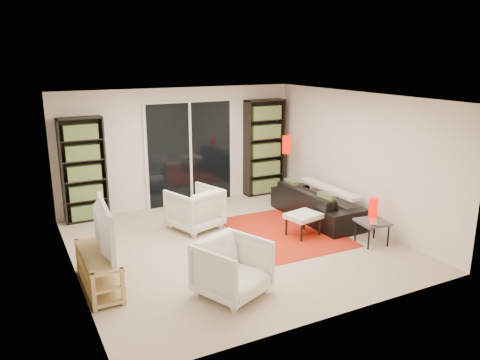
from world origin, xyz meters
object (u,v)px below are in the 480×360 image
at_px(bookshelf_left, 84,170).
at_px(armchair_front, 232,268).
at_px(side_table, 372,223).
at_px(floor_lamp, 286,151).
at_px(ottoman, 303,217).
at_px(sofa, 317,203).
at_px(bookshelf_right, 265,148).
at_px(tv_stand, 99,269).
at_px(armchair_back, 195,208).

height_order(bookshelf_left, armchair_front, bookshelf_left).
xyz_separation_m(side_table, floor_lamp, (0.09, 2.78, 0.70)).
height_order(armchair_front, floor_lamp, floor_lamp).
bearing_deg(bookshelf_left, ottoman, -38.46).
bearing_deg(armchair_front, bookshelf_left, 83.90).
distance_m(sofa, armchair_front, 3.32).
bearing_deg(floor_lamp, bookshelf_right, 111.37).
relative_size(tv_stand, armchair_front, 1.57).
height_order(bookshelf_left, sofa, bookshelf_left).
xyz_separation_m(tv_stand, floor_lamp, (4.39, 2.26, 0.79)).
distance_m(bookshelf_left, tv_stand, 2.92).
xyz_separation_m(bookshelf_right, armchair_back, (-2.20, -1.33, -0.68)).
bearing_deg(armchair_back, side_table, 120.95).
bearing_deg(ottoman, sofa, 39.64).
distance_m(bookshelf_left, armchair_back, 2.20).
bearing_deg(side_table, ottoman, 134.72).
xyz_separation_m(bookshelf_right, floor_lamp, (0.22, -0.55, 0.00)).
height_order(bookshelf_right, tv_stand, bookshelf_right).
xyz_separation_m(armchair_back, armchair_front, (-0.47, -2.48, -0.00)).
relative_size(armchair_back, side_table, 1.58).
height_order(tv_stand, armchair_front, armchair_front).
bearing_deg(armchair_back, ottoman, 123.68).
height_order(tv_stand, ottoman, tv_stand).
distance_m(armchair_front, ottoman, 2.37).
distance_m(bookshelf_right, sofa, 2.06).
relative_size(bookshelf_right, floor_lamp, 1.52).
xyz_separation_m(tv_stand, armchair_back, (1.97, 1.48, 0.11)).
bearing_deg(ottoman, side_table, -45.28).
bearing_deg(floor_lamp, tv_stand, -152.76).
bearing_deg(armchair_front, side_table, -13.63).
bearing_deg(tv_stand, bookshelf_right, 33.99).
distance_m(sofa, ottoman, 0.95).
bearing_deg(tv_stand, bookshelf_left, 83.49).
bearing_deg(floor_lamp, side_table, -91.89).
xyz_separation_m(armchair_back, side_table, (2.33, -2.00, -0.02)).
height_order(sofa, ottoman, sofa).
xyz_separation_m(tv_stand, side_table, (4.30, -0.52, 0.09)).
height_order(bookshelf_left, ottoman, bookshelf_left).
bearing_deg(bookshelf_left, armchair_back, -38.93).
height_order(sofa, floor_lamp, floor_lamp).
relative_size(armchair_back, armchair_front, 1.00).
distance_m(armchair_back, side_table, 3.07).
relative_size(sofa, side_table, 3.96).
xyz_separation_m(armchair_front, side_table, (2.80, 0.48, -0.02)).
distance_m(bookshelf_right, floor_lamp, 0.59).
bearing_deg(bookshelf_left, floor_lamp, -7.76).
xyz_separation_m(bookshelf_right, armchair_front, (-2.67, -3.81, -0.68)).
relative_size(bookshelf_left, tv_stand, 1.51).
bearing_deg(ottoman, bookshelf_right, 74.91).
distance_m(bookshelf_right, armchair_back, 2.66).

